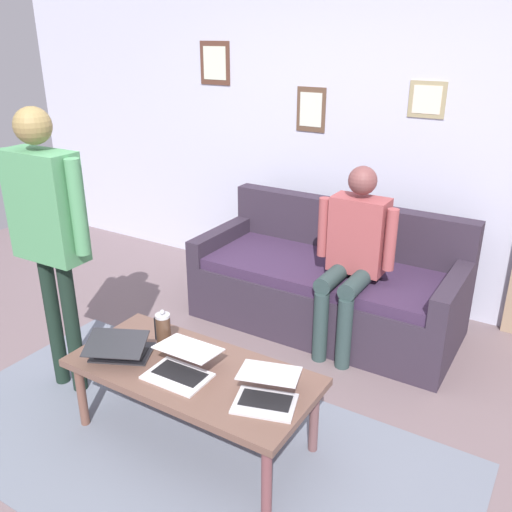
{
  "coord_description": "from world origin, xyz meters",
  "views": [
    {
      "loc": [
        -1.68,
        1.93,
        2.08
      ],
      "look_at": [
        -0.05,
        -0.73,
        0.8
      ],
      "focal_mm": 38.44,
      "sensor_mm": 36.0,
      "label": 1
    }
  ],
  "objects_px": {
    "laptop_center": "(120,349)",
    "person_seated": "(353,250)",
    "couch": "(328,286)",
    "laptop_right": "(267,393)",
    "coffee_table": "(192,376)",
    "laptop_left": "(181,366)",
    "french_press": "(163,331)",
    "person_standing": "(47,220)"
  },
  "relations": [
    {
      "from": "laptop_center",
      "to": "person_seated",
      "type": "relative_size",
      "value": 0.32
    },
    {
      "from": "coffee_table",
      "to": "couch",
      "type": "bearing_deg",
      "value": -92.59
    },
    {
      "from": "laptop_left",
      "to": "french_press",
      "type": "bearing_deg",
      "value": -31.27
    },
    {
      "from": "coffee_table",
      "to": "french_press",
      "type": "distance_m",
      "value": 0.31
    },
    {
      "from": "laptop_center",
      "to": "person_standing",
      "type": "xyz_separation_m",
      "value": [
        0.56,
        -0.08,
        0.62
      ]
    },
    {
      "from": "couch",
      "to": "laptop_right",
      "type": "bearing_deg",
      "value": 103.99
    },
    {
      "from": "french_press",
      "to": "couch",
      "type": "bearing_deg",
      "value": -102.35
    },
    {
      "from": "laptop_right",
      "to": "person_seated",
      "type": "distance_m",
      "value": 1.39
    },
    {
      "from": "couch",
      "to": "laptop_right",
      "type": "height_order",
      "value": "couch"
    },
    {
      "from": "laptop_center",
      "to": "person_standing",
      "type": "bearing_deg",
      "value": -8.3
    },
    {
      "from": "laptop_right",
      "to": "french_press",
      "type": "height_order",
      "value": "french_press"
    },
    {
      "from": "french_press",
      "to": "laptop_left",
      "type": "bearing_deg",
      "value": 148.73
    },
    {
      "from": "laptop_center",
      "to": "french_press",
      "type": "distance_m",
      "value": 0.25
    },
    {
      "from": "person_standing",
      "to": "person_seated",
      "type": "xyz_separation_m",
      "value": [
        -1.3,
        -1.37,
        -0.38
      ]
    },
    {
      "from": "person_standing",
      "to": "person_seated",
      "type": "relative_size",
      "value": 1.35
    },
    {
      "from": "french_press",
      "to": "person_standing",
      "type": "relative_size",
      "value": 0.14
    },
    {
      "from": "couch",
      "to": "person_standing",
      "type": "relative_size",
      "value": 1.13
    },
    {
      "from": "coffee_table",
      "to": "laptop_left",
      "type": "distance_m",
      "value": 0.11
    },
    {
      "from": "couch",
      "to": "laptop_center",
      "type": "relative_size",
      "value": 4.67
    },
    {
      "from": "laptop_left",
      "to": "person_standing",
      "type": "height_order",
      "value": "person_standing"
    },
    {
      "from": "laptop_left",
      "to": "laptop_center",
      "type": "xyz_separation_m",
      "value": [
        0.38,
        0.05,
        -0.0
      ]
    },
    {
      "from": "coffee_table",
      "to": "french_press",
      "type": "relative_size",
      "value": 5.51
    },
    {
      "from": "couch",
      "to": "laptop_left",
      "type": "xyz_separation_m",
      "value": [
        0.09,
        1.63,
        0.18
      ]
    },
    {
      "from": "couch",
      "to": "laptop_right",
      "type": "distance_m",
      "value": 1.65
    },
    {
      "from": "coffee_table",
      "to": "laptop_left",
      "type": "height_order",
      "value": "laptop_left"
    },
    {
      "from": "laptop_left",
      "to": "laptop_right",
      "type": "relative_size",
      "value": 0.86
    },
    {
      "from": "person_standing",
      "to": "couch",
      "type": "bearing_deg",
      "value": -122.97
    },
    {
      "from": "coffee_table",
      "to": "person_standing",
      "type": "height_order",
      "value": "person_standing"
    },
    {
      "from": "coffee_table",
      "to": "laptop_right",
      "type": "distance_m",
      "value": 0.48
    },
    {
      "from": "laptop_right",
      "to": "person_standing",
      "type": "bearing_deg",
      "value": 0.11
    },
    {
      "from": "coffee_table",
      "to": "laptop_center",
      "type": "height_order",
      "value": "laptop_center"
    },
    {
      "from": "coffee_table",
      "to": "laptop_left",
      "type": "xyz_separation_m",
      "value": [
        0.02,
        0.06,
        0.09
      ]
    },
    {
      "from": "french_press",
      "to": "person_seated",
      "type": "height_order",
      "value": "person_seated"
    },
    {
      "from": "laptop_left",
      "to": "person_seated",
      "type": "xyz_separation_m",
      "value": [
        -0.35,
        -1.4,
        0.24
      ]
    },
    {
      "from": "laptop_left",
      "to": "french_press",
      "type": "relative_size",
      "value": 1.36
    },
    {
      "from": "couch",
      "to": "person_standing",
      "type": "xyz_separation_m",
      "value": [
        1.03,
        1.59,
        0.8
      ]
    },
    {
      "from": "laptop_left",
      "to": "person_standing",
      "type": "distance_m",
      "value": 1.13
    },
    {
      "from": "couch",
      "to": "laptop_left",
      "type": "height_order",
      "value": "couch"
    },
    {
      "from": "laptop_left",
      "to": "laptop_right",
      "type": "distance_m",
      "value": 0.49
    },
    {
      "from": "person_standing",
      "to": "person_seated",
      "type": "bearing_deg",
      "value": -133.46
    },
    {
      "from": "couch",
      "to": "laptop_center",
      "type": "xyz_separation_m",
      "value": [
        0.47,
        1.68,
        0.18
      ]
    },
    {
      "from": "couch",
      "to": "laptop_right",
      "type": "xyz_separation_m",
      "value": [
        -0.4,
        1.59,
        0.18
      ]
    }
  ]
}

